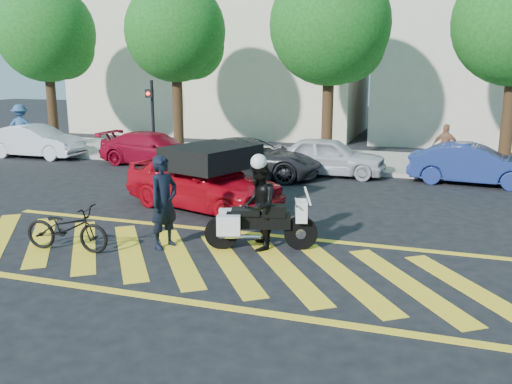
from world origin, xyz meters
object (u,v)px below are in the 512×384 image
(officer_bike, at_px, (164,202))
(officer_moto, at_px, (259,206))
(parked_left, at_px, (153,149))
(parked_mid_left, at_px, (250,158))
(police_motorcycle, at_px, (259,223))
(parked_mid_right, at_px, (328,156))
(red_convertible, at_px, (203,180))
(parked_right, at_px, (473,164))
(bicycle, at_px, (67,228))
(parked_far_left, at_px, (36,141))

(officer_bike, relative_size, officer_moto, 1.06)
(parked_left, bearing_deg, parked_mid_left, -101.97)
(police_motorcycle, xyz_separation_m, officer_moto, (-0.02, 0.01, 0.36))
(parked_left, relative_size, parked_mid_right, 1.10)
(red_convertible, distance_m, parked_right, 8.92)
(bicycle, height_order, red_convertible, red_convertible)
(officer_bike, relative_size, bicycle, 1.06)
(officer_bike, height_order, parked_far_left, officer_bike)
(parked_far_left, relative_size, parked_right, 1.04)
(officer_bike, bearing_deg, bicycle, 133.18)
(police_motorcycle, xyz_separation_m, parked_left, (-6.98, 8.24, 0.07))
(police_motorcycle, relative_size, parked_far_left, 0.55)
(officer_bike, relative_size, parked_right, 0.49)
(officer_moto, xyz_separation_m, parked_mid_left, (-2.61, 7.05, -0.25))
(police_motorcycle, height_order, parked_mid_left, parked_mid_left)
(parked_far_left, xyz_separation_m, parked_mid_left, (9.84, -1.19, -0.00))
(bicycle, relative_size, parked_right, 0.46)
(officer_moto, distance_m, parked_right, 9.40)
(police_motorcycle, bearing_deg, bicycle, -176.84)
(police_motorcycle, distance_m, parked_mid_right, 8.25)
(officer_bike, bearing_deg, parked_mid_right, 6.65)
(red_convertible, relative_size, parked_far_left, 1.11)
(parked_left, bearing_deg, parked_right, -86.76)
(officer_bike, xyz_separation_m, parked_left, (-5.08, 8.75, -0.34))
(officer_bike, height_order, parked_left, officer_bike)
(bicycle, bearing_deg, parked_left, 14.13)
(parked_far_left, bearing_deg, parked_mid_left, -97.56)
(red_convertible, relative_size, parked_right, 1.15)
(bicycle, distance_m, parked_left, 10.15)
(officer_bike, bearing_deg, police_motorcycle, -57.22)
(officer_bike, xyz_separation_m, red_convertible, (-0.54, 3.17, -0.19))
(parked_mid_left, bearing_deg, officer_moto, -164.97)
(parked_mid_right, bearing_deg, police_motorcycle, -179.97)
(officer_moto, xyz_separation_m, parked_left, (-6.97, 8.23, -0.29))
(officer_bike, xyz_separation_m, officer_moto, (1.88, 0.52, -0.05))
(officer_bike, bearing_deg, parked_far_left, 68.21)
(parked_far_left, height_order, parked_left, parked_far_left)
(red_convertible, relative_size, parked_mid_left, 0.94)
(parked_mid_left, bearing_deg, bicycle, 167.58)
(bicycle, bearing_deg, parked_mid_left, -12.03)
(bicycle, height_order, parked_mid_left, parked_mid_left)
(bicycle, bearing_deg, officer_moto, -74.49)
(officer_moto, bearing_deg, officer_bike, -91.61)
(parked_left, relative_size, parked_mid_left, 0.90)
(parked_far_left, height_order, parked_mid_left, parked_far_left)
(officer_moto, bearing_deg, parked_mid_right, 164.05)
(officer_bike, height_order, parked_mid_right, officer_bike)
(parked_mid_left, xyz_separation_m, parked_right, (7.14, 1.19, -0.02))
(parked_right, bearing_deg, red_convertible, 134.23)
(officer_moto, height_order, red_convertible, officer_moto)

